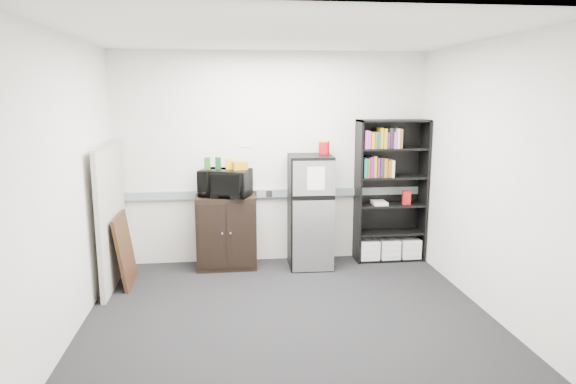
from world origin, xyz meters
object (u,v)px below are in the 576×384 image
Objects in this scene: cubicle_partition at (112,215)px; cabinet at (226,232)px; microwave at (225,183)px; bookshelf at (390,192)px; refrigerator at (310,212)px.

cabinet is at bearing 18.05° from cubicle_partition.
bookshelf is at bearing 21.32° from microwave.
refrigerator is at bearing 8.26° from cubicle_partition.
cabinet is at bearing -178.27° from bookshelf.
cabinet is 1.55× the size of microwave.
cubicle_partition is (-3.43, -0.49, -0.10)m from bookshelf.
cubicle_partition is 1.40m from cabinet.
refrigerator is (-1.08, -0.14, -0.20)m from bookshelf.
microwave is at bearing -177.85° from bookshelf.
microwave is at bearing -90.00° from cabinet.
cubicle_partition is 2.72× the size of microwave.
cubicle_partition is at bearing -169.93° from refrigerator.
bookshelf is at bearing 9.42° from refrigerator.
cubicle_partition is at bearing -143.43° from microwave.
bookshelf is at bearing 1.73° from cabinet.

